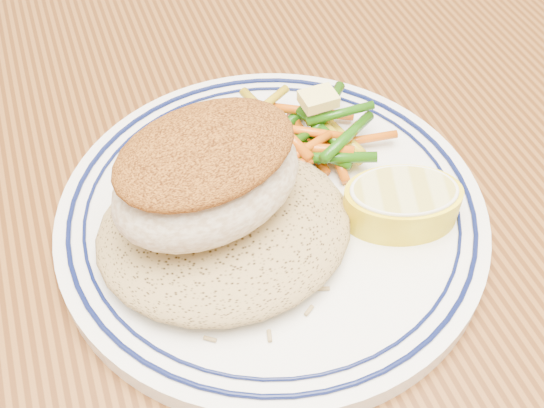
{
  "coord_description": "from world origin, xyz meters",
  "views": [
    {
      "loc": [
        -0.1,
        -0.21,
        1.09
      ],
      "look_at": [
        -0.0,
        0.04,
        0.77
      ],
      "focal_mm": 45.0,
      "sensor_mm": 36.0,
      "label": 1
    }
  ],
  "objects": [
    {
      "name": "fish_fillet",
      "position": [
        -0.04,
        0.04,
        0.82
      ],
      "size": [
        0.13,
        0.11,
        0.06
      ],
      "color": "beige",
      "rests_on": "rice_pilaf"
    },
    {
      "name": "butter_pat",
      "position": [
        0.05,
        0.09,
        0.8
      ],
      "size": [
        0.02,
        0.02,
        0.01
      ],
      "primitive_type": "cube",
      "rotation": [
        0.0,
        0.0,
        0.05
      ],
      "color": "#FAEB7A",
      "rests_on": "vegetable_pile"
    },
    {
      "name": "dining_table",
      "position": [
        0.0,
        0.0,
        0.65
      ],
      "size": [
        1.5,
        0.9,
        0.75
      ],
      "color": "#4E290F",
      "rests_on": "ground"
    },
    {
      "name": "rice_pilaf",
      "position": [
        -0.04,
        0.03,
        0.78
      ],
      "size": [
        0.15,
        0.13,
        0.03
      ],
      "primitive_type": "ellipsoid",
      "color": "#9B804D",
      "rests_on": "plate"
    },
    {
      "name": "lemon_wedge",
      "position": [
        0.07,
        0.01,
        0.78
      ],
      "size": [
        0.08,
        0.08,
        0.03
      ],
      "color": "yellow",
      "rests_on": "plate"
    },
    {
      "name": "vegetable_pile",
      "position": [
        0.04,
        0.08,
        0.78
      ],
      "size": [
        0.11,
        0.09,
        0.03
      ],
      "color": "#C9520A",
      "rests_on": "plate"
    },
    {
      "name": "plate",
      "position": [
        -0.0,
        0.04,
        0.76
      ],
      "size": [
        0.27,
        0.27,
        0.02
      ],
      "color": "white",
      "rests_on": "dining_table"
    }
  ]
}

